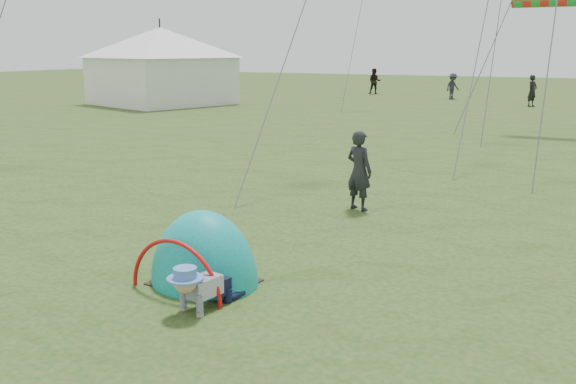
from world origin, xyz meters
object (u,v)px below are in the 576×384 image
at_px(standing_adult, 359,171).
at_px(event_marquee, 161,63).
at_px(popup_tent, 204,283).
at_px(crawling_toddler, 200,286).

bearing_deg(standing_adult, event_marquee, -25.18).
xyz_separation_m(popup_tent, standing_adult, (0.51, 4.84, 0.80)).
bearing_deg(event_marquee, standing_adult, -26.40).
xyz_separation_m(popup_tent, event_marquee, (-18.22, 23.42, 2.33)).
distance_m(standing_adult, event_marquee, 26.43).
bearing_deg(crawling_toddler, standing_adult, 102.40).
bearing_deg(standing_adult, crawling_toddler, 109.16).
xyz_separation_m(crawling_toddler, standing_adult, (0.04, 5.65, 0.49)).
height_order(popup_tent, standing_adult, standing_adult).
relative_size(crawling_toddler, popup_tent, 0.40).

